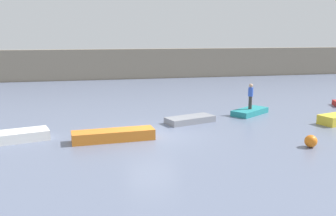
% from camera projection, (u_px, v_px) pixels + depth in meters
% --- Properties ---
extents(ground_plane, '(120.00, 120.00, 0.00)m').
position_uv_depth(ground_plane, '(152.00, 135.00, 19.26)').
color(ground_plane, slate).
extents(embankment_wall, '(80.00, 1.20, 3.43)m').
position_uv_depth(embankment_wall, '(114.00, 64.00, 42.79)').
color(embankment_wall, gray).
rests_on(embankment_wall, ground_plane).
extents(rowboat_white, '(3.24, 1.98, 0.49)m').
position_uv_depth(rowboat_white, '(16.00, 136.00, 18.13)').
color(rowboat_white, white).
rests_on(rowboat_white, ground_plane).
extents(rowboat_orange, '(4.06, 1.32, 0.53)m').
position_uv_depth(rowboat_orange, '(113.00, 135.00, 18.23)').
color(rowboat_orange, orange).
rests_on(rowboat_orange, ground_plane).
extents(rowboat_grey, '(3.11, 2.03, 0.36)m').
position_uv_depth(rowboat_grey, '(190.00, 120.00, 21.93)').
color(rowboat_grey, gray).
rests_on(rowboat_grey, ground_plane).
extents(rowboat_teal, '(2.93, 2.51, 0.36)m').
position_uv_depth(rowboat_teal, '(250.00, 112.00, 24.17)').
color(rowboat_teal, teal).
rests_on(rowboat_teal, ground_plane).
extents(person_blue_shirt, '(0.32, 0.32, 1.65)m').
position_uv_depth(person_blue_shirt, '(251.00, 95.00, 23.96)').
color(person_blue_shirt, '#38332D').
rests_on(person_blue_shirt, rowboat_teal).
extents(mooring_buoy, '(0.58, 0.58, 0.58)m').
position_uv_depth(mooring_buoy, '(311.00, 141.00, 17.14)').
color(mooring_buoy, orange).
rests_on(mooring_buoy, ground_plane).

